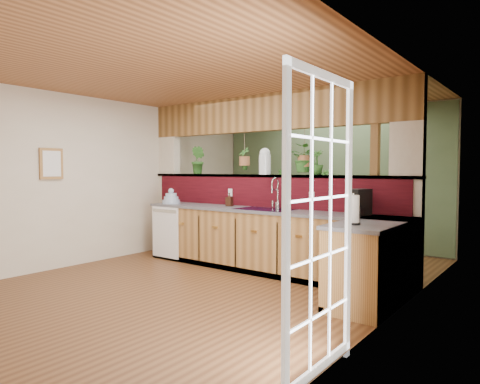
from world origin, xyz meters
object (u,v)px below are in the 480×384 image
Objects in this scene: dish_stack at (171,199)px; glass_jar at (265,161)px; soap_dispenser at (229,199)px; coffee_maker at (359,203)px; paper_towel at (353,210)px; shelving_console at (307,220)px; faucet at (276,192)px.

glass_jar reaches higher than dish_stack.
soap_dispenser is 0.51× the size of glass_jar.
coffee_maker reaches higher than soap_dispenser.
paper_towel is 0.20× the size of shelving_console.
coffee_maker is 0.20× the size of shelving_console.
shelving_console is (1.25, 2.39, -0.48)m from dish_stack.
coffee_maker is 1.01× the size of paper_towel.
coffee_maker is (1.31, -0.16, -0.09)m from faucet.
dish_stack is at bearing -163.04° from coffee_maker.
glass_jar is (-1.92, 1.23, 0.55)m from paper_towel.
soap_dispenser is 2.12m from coffee_maker.
soap_dispenser is 0.80m from glass_jar.
soap_dispenser is at bearing -148.14° from glass_jar.
glass_jar reaches higher than faucet.
glass_jar is at bearing 147.47° from paper_towel.
dish_stack is at bearing -171.92° from faucet.
dish_stack is at bearing -124.69° from shelving_console.
dish_stack is 1.10m from soap_dispenser.
soap_dispenser is 2.56m from paper_towel.
shelving_console is (0.17, 2.19, -0.50)m from soap_dispenser.
glass_jar is 0.25× the size of shelving_console.
faucet reaches higher than dish_stack.
faucet is 1.12× the size of glass_jar.
faucet reaches higher than soap_dispenser.
coffee_maker is at bearing -2.50° from soap_dispenser.
faucet reaches higher than paper_towel.
glass_jar is at bearing 31.86° from soap_dispenser.
paper_towel reaches higher than soap_dispenser.
paper_towel is at bearing -32.50° from faucet.
glass_jar is (0.46, 0.29, 0.59)m from soap_dispenser.
soap_dispenser is at bearing -101.43° from shelving_console.
dish_stack is 0.72× the size of glass_jar.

